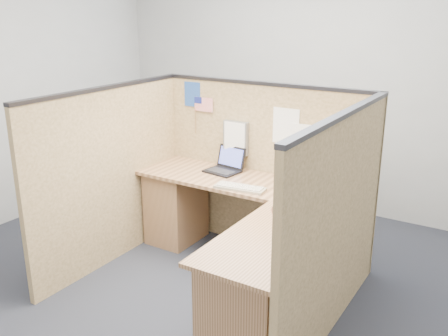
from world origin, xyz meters
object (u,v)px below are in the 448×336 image
Objects in this scene: mouse at (296,198)px; keyboard at (240,188)px; l_desk at (241,239)px; laptop at (225,165)px.

keyboard is at bearing -180.00° from mouse.
l_desk is 17.02× the size of mouse.
keyboard is at bearing 123.42° from l_desk.
laptop reaches higher than keyboard.
laptop is 0.74× the size of keyboard.
laptop is 0.91m from mouse.
mouse is (0.49, 0.00, 0.01)m from keyboard.
l_desk is 6.15× the size of laptop.
laptop is 2.77× the size of mouse.
mouse is at bearing 27.60° from l_desk.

